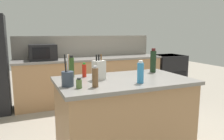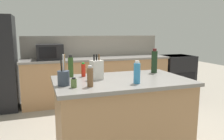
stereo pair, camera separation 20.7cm
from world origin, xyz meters
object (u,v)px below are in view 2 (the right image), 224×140
(range_oven, at_px, (176,74))
(utensil_crock, at_px, (64,78))
(dish_soap_bottle, at_px, (137,73))
(pepper_grinder, at_px, (90,77))
(hot_sauce_bottle, at_px, (83,70))
(olive_oil_bottle, at_px, (71,67))
(spice_jar_oregano, at_px, (74,83))
(wine_bottle, at_px, (154,61))
(microwave, at_px, (50,52))
(knife_block, at_px, (97,70))

(range_oven, distance_m, utensil_crock, 3.78)
(dish_soap_bottle, relative_size, pepper_grinder, 1.14)
(dish_soap_bottle, height_order, hot_sauce_bottle, dish_soap_bottle)
(olive_oil_bottle, relative_size, pepper_grinder, 1.26)
(olive_oil_bottle, height_order, pepper_grinder, olive_oil_bottle)
(olive_oil_bottle, distance_m, pepper_grinder, 0.56)
(spice_jar_oregano, bearing_deg, utensil_crock, 124.95)
(hot_sauce_bottle, bearing_deg, olive_oil_bottle, 169.85)
(utensil_crock, bearing_deg, spice_jar_oregano, -55.05)
(utensil_crock, distance_m, spice_jar_oregano, 0.15)
(hot_sauce_bottle, relative_size, pepper_grinder, 0.82)
(utensil_crock, distance_m, pepper_grinder, 0.28)
(utensil_crock, height_order, wine_bottle, wine_bottle)
(range_oven, distance_m, dish_soap_bottle, 3.35)
(microwave, distance_m, dish_soap_bottle, 2.56)
(knife_block, relative_size, spice_jar_oregano, 2.91)
(range_oven, distance_m, hot_sauce_bottle, 3.33)
(range_oven, xyz_separation_m, microwave, (-2.97, 0.00, 0.63))
(dish_soap_bottle, relative_size, olive_oil_bottle, 0.91)
(knife_block, bearing_deg, wine_bottle, -5.49)
(pepper_grinder, bearing_deg, range_oven, 41.85)
(microwave, bearing_deg, wine_bottle, -57.51)
(range_oven, xyz_separation_m, hot_sauce_bottle, (-2.67, -1.90, 0.55))
(utensil_crock, relative_size, hot_sauce_bottle, 1.86)
(microwave, height_order, hot_sauce_bottle, microwave)
(range_oven, xyz_separation_m, pepper_grinder, (-2.71, -2.43, 0.57))
(utensil_crock, height_order, spice_jar_oregano, utensil_crock)
(spice_jar_oregano, xyz_separation_m, pepper_grinder, (0.16, -0.02, 0.05))
(olive_oil_bottle, bearing_deg, spice_jar_oregano, -95.22)
(hot_sauce_bottle, distance_m, olive_oil_bottle, 0.16)
(dish_soap_bottle, bearing_deg, pepper_grinder, 177.80)
(dish_soap_bottle, bearing_deg, olive_oil_bottle, 136.90)
(wine_bottle, bearing_deg, hot_sauce_bottle, 177.26)
(dish_soap_bottle, xyz_separation_m, hot_sauce_bottle, (-0.46, 0.54, -0.03))
(utensil_crock, xyz_separation_m, olive_oil_bottle, (0.13, 0.42, 0.04))
(spice_jar_oregano, distance_m, olive_oil_bottle, 0.54)
(knife_block, height_order, olive_oil_bottle, knife_block)
(range_oven, distance_m, pepper_grinder, 3.69)
(spice_jar_oregano, distance_m, hot_sauce_bottle, 0.55)
(knife_block, xyz_separation_m, pepper_grinder, (-0.15, -0.30, -0.01))
(range_oven, height_order, knife_block, knife_block)
(utensil_crock, bearing_deg, olive_oil_bottle, 72.30)
(spice_jar_oregano, height_order, olive_oil_bottle, olive_oil_bottle)
(knife_block, distance_m, utensil_crock, 0.42)
(range_oven, relative_size, microwave, 1.80)
(knife_block, relative_size, hot_sauce_bottle, 1.69)
(utensil_crock, distance_m, hot_sauce_bottle, 0.48)
(dish_soap_bottle, bearing_deg, knife_block, 137.78)
(hot_sauce_bottle, bearing_deg, utensil_crock, -125.87)
(dish_soap_bottle, distance_m, pepper_grinder, 0.50)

